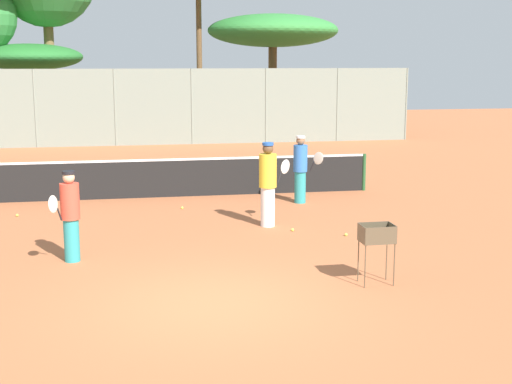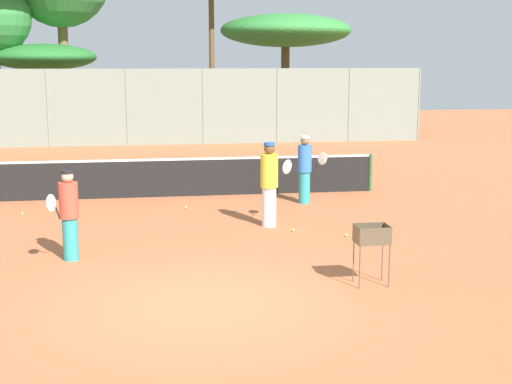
{
  "view_description": "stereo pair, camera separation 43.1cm",
  "coord_description": "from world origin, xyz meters",
  "px_view_note": "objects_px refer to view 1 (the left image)",
  "views": [
    {
      "loc": [
        -1.25,
        -10.55,
        3.77
      ],
      "look_at": [
        1.42,
        3.98,
        1.0
      ],
      "focal_mm": 50.0,
      "sensor_mm": 36.0,
      "label": 1
    },
    {
      "loc": [
        -0.82,
        -10.62,
        3.77
      ],
      "look_at": [
        1.42,
        3.98,
        1.0
      ],
      "focal_mm": 50.0,
      "sensor_mm": 36.0,
      "label": 2
    }
  ],
  "objects_px": {
    "player_white_outfit": "(301,168)",
    "player_yellow_shirt": "(70,215)",
    "tennis_net": "(173,177)",
    "parked_car": "(182,122)",
    "ball_cart": "(377,238)",
    "player_red_cap": "(268,183)"
  },
  "relations": [
    {
      "from": "player_yellow_shirt",
      "to": "player_red_cap",
      "type": "bearing_deg",
      "value": 145.51
    },
    {
      "from": "player_red_cap",
      "to": "ball_cart",
      "type": "bearing_deg",
      "value": -111.26
    },
    {
      "from": "player_red_cap",
      "to": "ball_cart",
      "type": "xyz_separation_m",
      "value": [
        0.97,
        -4.5,
        -0.2
      ]
    },
    {
      "from": "player_white_outfit",
      "to": "player_yellow_shirt",
      "type": "distance_m",
      "value": 7.25
    },
    {
      "from": "ball_cart",
      "to": "player_yellow_shirt",
      "type": "bearing_deg",
      "value": 155.66
    },
    {
      "from": "tennis_net",
      "to": "player_yellow_shirt",
      "type": "distance_m",
      "value": 6.5
    },
    {
      "from": "ball_cart",
      "to": "parked_car",
      "type": "distance_m",
      "value": 24.65
    },
    {
      "from": "tennis_net",
      "to": "parked_car",
      "type": "distance_m",
      "value": 16.28
    },
    {
      "from": "player_white_outfit",
      "to": "player_red_cap",
      "type": "relative_size",
      "value": 0.93
    },
    {
      "from": "ball_cart",
      "to": "parked_car",
      "type": "height_order",
      "value": "parked_car"
    },
    {
      "from": "player_white_outfit",
      "to": "ball_cart",
      "type": "height_order",
      "value": "player_white_outfit"
    },
    {
      "from": "parked_car",
      "to": "player_white_outfit",
      "type": "bearing_deg",
      "value": -84.37
    },
    {
      "from": "player_white_outfit",
      "to": "player_red_cap",
      "type": "xyz_separation_m",
      "value": [
        -1.37,
        -2.47,
        0.07
      ]
    },
    {
      "from": "player_white_outfit",
      "to": "parked_car",
      "type": "bearing_deg",
      "value": 141.62
    },
    {
      "from": "player_white_outfit",
      "to": "tennis_net",
      "type": "bearing_deg",
      "value": -157.72
    },
    {
      "from": "player_yellow_shirt",
      "to": "ball_cart",
      "type": "distance_m",
      "value": 5.68
    },
    {
      "from": "player_yellow_shirt",
      "to": "player_white_outfit",
      "type": "bearing_deg",
      "value": 158.02
    },
    {
      "from": "tennis_net",
      "to": "player_white_outfit",
      "type": "distance_m",
      "value": 3.57
    },
    {
      "from": "player_red_cap",
      "to": "player_yellow_shirt",
      "type": "relative_size",
      "value": 1.11
    },
    {
      "from": "parked_car",
      "to": "player_red_cap",
      "type": "bearing_deg",
      "value": -88.95
    },
    {
      "from": "player_white_outfit",
      "to": "player_yellow_shirt",
      "type": "relative_size",
      "value": 1.03
    },
    {
      "from": "player_red_cap",
      "to": "player_yellow_shirt",
      "type": "xyz_separation_m",
      "value": [
        -4.21,
        -2.16,
        -0.1
      ]
    }
  ]
}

